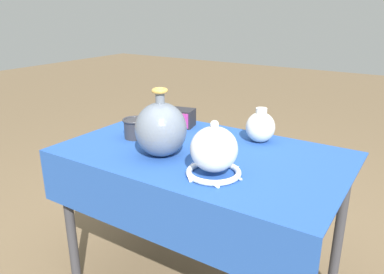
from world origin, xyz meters
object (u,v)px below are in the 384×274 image
object	(u,v)px
vase_dome_bell	(214,153)
mosaic_tile_box	(181,118)
vase_tall_bulbous	(161,129)
cup_wide_charcoal	(135,127)
jar_round_ivory	(260,127)

from	to	relation	value
vase_dome_bell	mosaic_tile_box	size ratio (longest dim) A/B	1.46
vase_dome_bell	mosaic_tile_box	xyz separation A→B (m)	(-0.43, 0.42, -0.04)
vase_tall_bulbous	vase_dome_bell	bearing A→B (deg)	-10.65
vase_dome_bell	mosaic_tile_box	world-z (taller)	vase_dome_bell
vase_tall_bulbous	mosaic_tile_box	size ratio (longest dim) A/B	1.90
vase_tall_bulbous	cup_wide_charcoal	world-z (taller)	vase_tall_bulbous
vase_tall_bulbous	jar_round_ivory	world-z (taller)	vase_tall_bulbous
vase_dome_bell	cup_wide_charcoal	bearing A→B (deg)	162.62
mosaic_tile_box	jar_round_ivory	size ratio (longest dim) A/B	0.93
mosaic_tile_box	jar_round_ivory	xyz separation A→B (m)	(0.43, 0.00, 0.03)
vase_dome_bell	vase_tall_bulbous	bearing A→B (deg)	169.35
mosaic_tile_box	jar_round_ivory	bearing A→B (deg)	-12.61
cup_wide_charcoal	vase_dome_bell	bearing A→B (deg)	-17.38
vase_tall_bulbous	mosaic_tile_box	bearing A→B (deg)	112.88
mosaic_tile_box	vase_tall_bulbous	bearing A→B (deg)	-80.07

